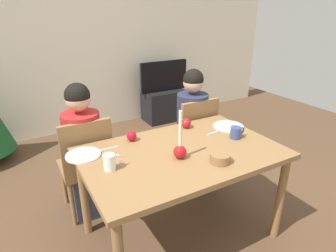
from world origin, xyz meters
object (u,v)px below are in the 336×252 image
Objects in this scene: person_right_child at (192,129)px; mug_right at (236,132)px; chair_right at (193,136)px; apple_near_candle at (186,123)px; chair_left at (86,162)px; apple_by_left_plate at (132,136)px; tv at (164,76)px; mug_left at (110,162)px; plate_left at (83,155)px; bowl_walnuts at (220,158)px; candle_centerpiece at (180,149)px; tv_stand at (164,105)px; dining_table at (182,161)px; plate_right at (228,126)px; person_left_child at (85,154)px.

mug_right is (-0.04, -0.66, 0.23)m from person_right_child.
chair_right reaches higher than apple_near_candle.
chair_left is 0.49m from apple_by_left_plate.
tv reaches higher than mug_left.
bowl_walnuts is at bearing -35.03° from plate_left.
candle_centerpiece is 2.75× the size of mug_left.
mug_right is at bearing 34.30° from bowl_walnuts.
dining_table is at bearing -115.92° from tv_stand.
apple_near_candle is at bearing -113.75° from tv.
candle_centerpiece is at bearing -158.29° from plate_right.
apple_by_left_plate is at bearing -158.21° from person_right_child.
apple_by_left_plate is (0.28, 0.32, -0.01)m from mug_left.
plate_left is 1.93× the size of mug_left.
candle_centerpiece reaches higher than plate_right.
chair_right is at bearing 16.22° from plate_left.
chair_right is 6.73× the size of bowl_walnuts.
plate_right is at bearing -22.27° from person_left_child.
mug_right is at bearing -93.31° from person_right_child.
plate_left is 1.15m from mug_right.
person_left_child is (-0.54, 0.64, -0.10)m from dining_table.
chair_left is 1.14× the size of tv.
mug_left is at bearing -87.97° from person_left_child.
mug_left is at bearing -171.35° from plate_right.
mug_left is (0.11, -0.26, 0.05)m from plate_left.
bowl_walnuts is (0.68, -0.90, 0.21)m from person_left_child.
chair_left is 2.38m from tv.
apple_near_candle is at bearing 78.31° from bowl_walnuts.
dining_table is 10.47× the size of bowl_walnuts.
chair_left is at bearing -178.26° from person_right_child.
bowl_walnuts is (0.20, -0.18, -0.04)m from candle_centerpiece.
dining_table is 4.12× the size of candle_centerpiece.
person_left_child is 9.14× the size of mug_right.
chair_left is 0.07m from person_left_child.
bowl_walnuts is (0.68, -0.87, 0.27)m from chair_left.
apple_near_candle is 0.50m from apple_by_left_plate.
candle_centerpiece is (-1.18, -2.38, 0.58)m from tv_stand.
person_right_child reaches higher than mug_left.
mug_right is at bearing -116.09° from plate_right.
chair_left and chair_right have the same top height.
chair_left is at bearing 124.94° from candle_centerpiece.
person_left_child is at bearing 92.03° from mug_left.
tv_stand is 0.47m from tv.
candle_centerpiece is 2.54× the size of bowl_walnuts.
plate_left is (-1.75, -2.03, 0.52)m from tv_stand.
candle_centerpiece is 0.27m from bowl_walnuts.
candle_centerpiece reaches higher than apple_near_candle.
chair_right is 1.07m from person_left_child.
dining_table is 0.83m from person_right_child.
chair_right is at bearing 86.52° from mug_right.
dining_table is 1.19× the size of person_right_child.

